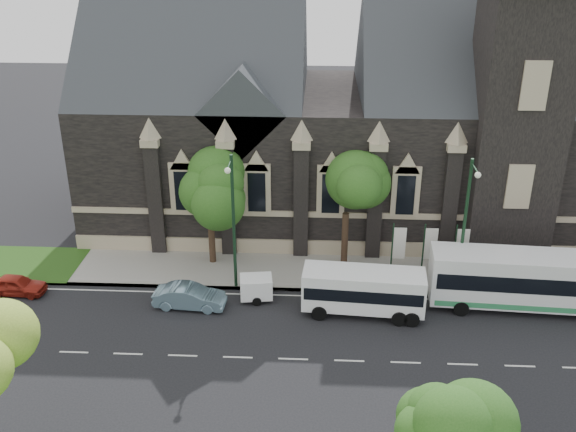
# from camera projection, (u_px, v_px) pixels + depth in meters

# --- Properties ---
(ground) EXTENTS (160.00, 160.00, 0.00)m
(ground) POSITION_uv_depth(u_px,v_px,m) (293.00, 359.00, 34.39)
(ground) COLOR black
(ground) RESTS_ON ground
(sidewalk) EXTENTS (80.00, 5.00, 0.15)m
(sidewalk) POSITION_uv_depth(u_px,v_px,m) (299.00, 271.00, 43.00)
(sidewalk) COLOR gray
(sidewalk) RESTS_ON ground
(museum) EXTENTS (40.00, 17.70, 29.90)m
(museum) POSITION_uv_depth(u_px,v_px,m) (373.00, 118.00, 47.88)
(museum) COLOR black
(museum) RESTS_ON ground
(tree_park_east) EXTENTS (3.40, 3.40, 6.28)m
(tree_park_east) POSITION_uv_depth(u_px,v_px,m) (449.00, 417.00, 23.71)
(tree_park_east) COLOR black
(tree_park_east) RESTS_ON ground
(tree_walk_right) EXTENTS (4.08, 4.08, 7.80)m
(tree_walk_right) POSITION_uv_depth(u_px,v_px,m) (350.00, 186.00, 41.59)
(tree_walk_right) COLOR black
(tree_walk_right) RESTS_ON ground
(tree_walk_left) EXTENTS (3.91, 3.91, 7.64)m
(tree_walk_left) POSITION_uv_depth(u_px,v_px,m) (212.00, 185.00, 42.03)
(tree_walk_left) COLOR black
(tree_walk_left) RESTS_ON ground
(street_lamp_near) EXTENTS (0.36, 1.88, 9.00)m
(street_lamp_near) POSITION_uv_depth(u_px,v_px,m) (466.00, 221.00, 38.28)
(street_lamp_near) COLOR #15311D
(street_lamp_near) RESTS_ON ground
(street_lamp_mid) EXTENTS (0.36, 1.88, 9.00)m
(street_lamp_mid) POSITION_uv_depth(u_px,v_px,m) (233.00, 217.00, 38.92)
(street_lamp_mid) COLOR #15311D
(street_lamp_mid) RESTS_ON ground
(banner_flag_left) EXTENTS (0.90, 0.10, 4.00)m
(banner_flag_left) POSITION_uv_depth(u_px,v_px,m) (397.00, 246.00, 41.31)
(banner_flag_left) COLOR #15311D
(banner_flag_left) RESTS_ON ground
(banner_flag_center) EXTENTS (0.90, 0.10, 4.00)m
(banner_flag_center) POSITION_uv_depth(u_px,v_px,m) (428.00, 247.00, 41.22)
(banner_flag_center) COLOR #15311D
(banner_flag_center) RESTS_ON ground
(banner_flag_right) EXTENTS (0.90, 0.10, 4.00)m
(banner_flag_right) POSITION_uv_depth(u_px,v_px,m) (459.00, 248.00, 41.12)
(banner_flag_right) COLOR #15311D
(banner_flag_right) RESTS_ON ground
(tour_coach) EXTENTS (12.45, 3.48, 3.59)m
(tour_coach) POSITION_uv_depth(u_px,v_px,m) (535.00, 280.00, 38.18)
(tour_coach) COLOR white
(tour_coach) RESTS_ON ground
(shuttle_bus) EXTENTS (7.32, 3.00, 2.77)m
(shuttle_bus) POSITION_uv_depth(u_px,v_px,m) (364.00, 289.00, 37.91)
(shuttle_bus) COLOR white
(shuttle_bus) RESTS_ON ground
(box_trailer) EXTENTS (2.92, 1.72, 1.52)m
(box_trailer) POSITION_uv_depth(u_px,v_px,m) (256.00, 287.00, 39.59)
(box_trailer) COLOR white
(box_trailer) RESTS_ON ground
(sedan) EXTENTS (4.45, 1.83, 1.43)m
(sedan) POSITION_uv_depth(u_px,v_px,m) (190.00, 297.00, 38.84)
(sedan) COLOR #6F8FA1
(sedan) RESTS_ON ground
(car_far_red) EXTENTS (3.73, 1.64, 1.25)m
(car_far_red) POSITION_uv_depth(u_px,v_px,m) (17.00, 285.00, 40.29)
(car_far_red) COLOR maroon
(car_far_red) RESTS_ON ground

